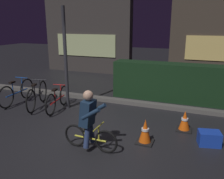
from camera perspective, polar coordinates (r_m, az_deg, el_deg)
ground_plane at (r=5.73m, az=-4.12°, el=-10.03°), size 40.00×40.00×0.00m
sidewalk_curb at (r=7.60m, az=3.01°, el=-2.92°), size 12.00×0.24×0.12m
hedge_row at (r=7.98m, az=17.53°, el=1.41°), size 4.80×0.70×1.23m
storefront_left at (r=12.53m, az=-5.90°, el=13.75°), size 4.65×0.54×4.18m
street_post at (r=7.01m, az=-11.11°, el=7.12°), size 0.10×0.10×2.95m
parked_bike_leftmost at (r=8.14m, az=-21.89°, el=-0.61°), size 0.46×1.70×0.78m
parked_bike_left_mid at (r=7.57m, az=-17.57°, el=-1.35°), size 0.61×1.65×0.80m
parked_bike_center_left at (r=7.16m, az=-12.97°, el=-2.28°), size 0.46×1.52×0.71m
traffic_cone_near at (r=5.16m, az=7.98°, el=-10.01°), size 0.36×0.36×0.53m
traffic_cone_far at (r=5.94m, az=17.09°, el=-7.27°), size 0.36×0.36×0.49m
blue_crate at (r=5.47m, az=22.37°, el=-10.80°), size 0.50×0.41×0.30m
cyclist at (r=4.76m, az=-5.52°, el=-7.32°), size 1.19×0.52×1.25m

